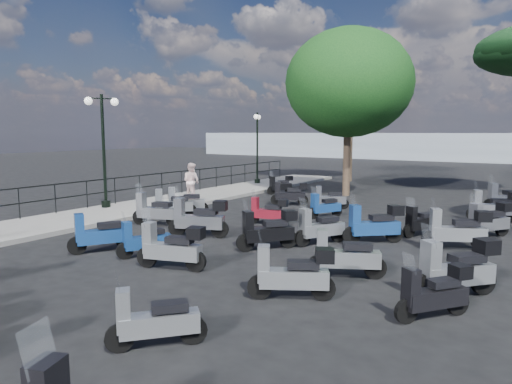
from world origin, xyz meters
The scene contains 34 objects.
ground centered at (0.00, 0.00, 0.00)m, with size 120.00×120.00×0.00m, color black.
sidewalk centered at (-6.50, 3.00, 0.07)m, with size 3.00×30.00×0.15m, color slate.
railing centered at (-7.80, 2.80, 0.90)m, with size 0.04×26.04×1.10m.
lamp_post_1 centered at (-7.40, 1.33, 2.69)m, with size 0.71×1.23×4.46m.
lamp_post_2 centered at (-7.08, 11.94, 2.50)m, with size 0.68×1.13×4.12m.
pedestrian_far centered at (-5.87, 4.74, 0.97)m, with size 0.80×0.62×1.65m, color beige.
scooter_1 centered at (-2.28, -2.95, 0.47)m, with size 0.99×1.52×1.36m.
scooter_2 centered at (-1.24, -0.19, 0.56)m, with size 1.78×0.97×1.49m.
scooter_3 centered at (-3.60, 0.31, 0.49)m, with size 1.74×0.76×1.41m.
scooter_4 centered at (-4.13, 2.39, 0.47)m, with size 1.40×1.15×1.36m.
scooter_5 centered at (-4.09, 9.53, 0.45)m, with size 0.85×1.37×1.19m.
scooter_8 centered at (-0.99, -2.60, 0.42)m, with size 0.82×1.39×1.20m.
scooter_9 centered at (1.27, -0.29, 0.52)m, with size 1.19×1.47×1.38m.
scooter_10 centered at (0.59, 4.74, 0.41)m, with size 0.85×1.36×1.19m.
scooter_11 centered at (-1.89, 6.58, 0.49)m, with size 1.50×0.93×1.30m.
scooter_13 centered at (0.37, -3.03, 0.52)m, with size 1.67×0.77×1.37m.
scooter_14 centered at (3.61, -3.18, 0.50)m, with size 1.51×1.00×1.33m.
scooter_15 centered at (-0.50, 2.58, 0.44)m, with size 1.47×0.58×1.18m.
scooter_16 centered at (3.41, 1.96, 0.54)m, with size 1.43×1.35×1.43m.
scooter_17 centered at (-0.07, 6.61, 0.42)m, with size 1.37×0.90×1.22m.
scooter_19 centered at (2.87, -6.00, 0.41)m, with size 1.06×1.16×1.18m.
scooter_20 centered at (3.92, -1.42, 0.47)m, with size 1.57×0.95×1.36m.
scooter_21 centered at (2.18, 0.99, 0.47)m, with size 0.98×1.52×1.35m.
scooter_22 centered at (6.04, 4.50, 0.52)m, with size 1.10×1.51×1.37m.
scooter_23 centered at (5.89, 7.38, 0.53)m, with size 1.69×0.92×1.42m.
scooter_25 centered at (6.04, -2.65, 0.45)m, with size 1.03×1.27×1.19m.
scooter_26 centered at (6.16, -1.37, 0.55)m, with size 1.34×1.50×1.46m.
scooter_27 centered at (5.52, 2.47, 0.54)m, with size 1.65×1.01×1.42m.
scooter_28 centered at (4.31, 3.63, 0.42)m, with size 0.84×1.40×1.22m.
scooter_29 centered at (6.01, 9.94, 0.51)m, with size 1.55×1.18×1.46m.
scooter_31 centered at (-4.13, 1.72, 0.47)m, with size 1.40×1.15×1.36m.
broadleaf_tree centered at (-1.07, 10.85, 5.49)m, with size 6.17×6.17×8.12m.
pine_2 centered at (-3.40, 17.13, 7.26)m, with size 6.85×6.85×8.48m.
distant_hills centered at (0.00, 45.00, 1.50)m, with size 70.00×8.00×3.00m, color gray.
Camera 1 is at (7.59, -10.46, 3.15)m, focal length 32.00 mm.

